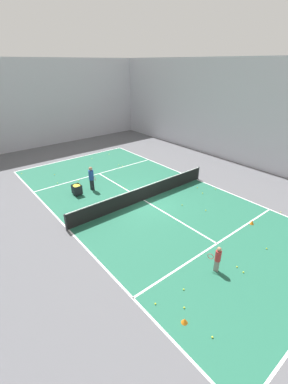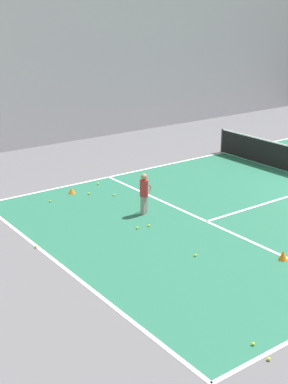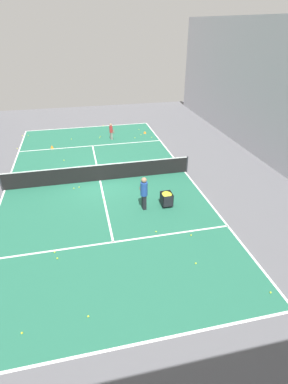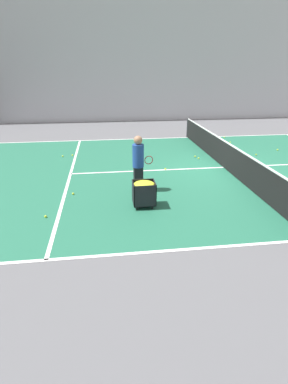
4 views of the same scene
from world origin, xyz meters
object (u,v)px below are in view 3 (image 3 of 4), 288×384
object	(u,v)px
tennis_net	(99,173)
training_cone_1	(145,132)
player_near_baseline	(111,130)
coach_at_net	(144,191)
ball_cart	(167,197)
training_cone_0	(52,147)

from	to	relation	value
tennis_net	training_cone_1	xyz separation A→B (m)	(-4.70, -8.12, -0.45)
player_near_baseline	coach_at_net	size ratio (longest dim) A/B	0.73
tennis_net	coach_at_net	distance (m)	4.19
tennis_net	player_near_baseline	xyz separation A→B (m)	(-1.66, -7.21, 0.21)
tennis_net	ball_cart	bearing A→B (deg)	130.82
player_near_baseline	ball_cart	size ratio (longest dim) A/B	1.73
coach_at_net	ball_cart	size ratio (longest dim) A/B	2.35
tennis_net	player_near_baseline	world-z (taller)	player_near_baseline
coach_at_net	training_cone_0	xyz separation A→B (m)	(5.02, -9.91, -0.91)
training_cone_0	player_near_baseline	bearing A→B (deg)	-168.25
tennis_net	training_cone_0	distance (m)	6.96
coach_at_net	training_cone_0	world-z (taller)	coach_at_net
player_near_baseline	training_cone_1	world-z (taller)	player_near_baseline
tennis_net	player_near_baseline	size ratio (longest dim) A/B	8.51
player_near_baseline	coach_at_net	bearing A→B (deg)	-18.04
training_cone_0	coach_at_net	bearing A→B (deg)	116.85
tennis_net	training_cone_1	distance (m)	9.39
tennis_net	coach_at_net	world-z (taller)	coach_at_net
tennis_net	training_cone_1	world-z (taller)	tennis_net
coach_at_net	training_cone_0	distance (m)	11.14
ball_cart	coach_at_net	bearing A→B (deg)	0.98
coach_at_net	training_cone_1	distance (m)	12.16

